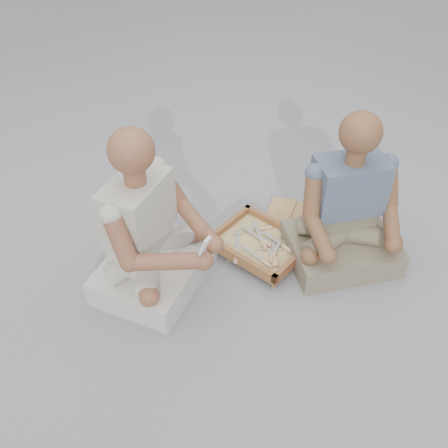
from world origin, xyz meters
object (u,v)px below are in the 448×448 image
Objects in this scene: carved_panel at (317,232)px; companion at (346,216)px; tool_tray at (260,244)px; craftsman at (149,237)px.

companion is at bearing -29.35° from carved_panel.
craftsman reaches higher than tool_tray.
carved_panel is 0.98m from craftsman.
craftsman is 0.98m from companion.
companion is (0.37, 0.20, 0.22)m from tool_tray.
tool_tray is 0.59× the size of companion.
tool_tray is at bearing 134.26° from craftsman.
carved_panel is 0.73× the size of companion.
craftsman is at bearing -125.23° from carved_panel.
craftsman is (-0.55, -0.77, 0.28)m from carved_panel.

